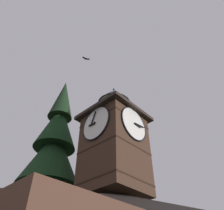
# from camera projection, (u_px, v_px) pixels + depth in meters

# --- Properties ---
(clock_tower) EXTENTS (4.14, 4.14, 8.68)m
(clock_tower) POSITION_uv_depth(u_px,v_px,m) (114.00, 141.00, 15.43)
(clock_tower) COLOR #422B1E
(clock_tower) RESTS_ON building_main
(pine_tree_behind) EXTENTS (6.80, 6.80, 17.61)m
(pine_tree_behind) POSITION_uv_depth(u_px,v_px,m) (46.00, 195.00, 15.42)
(pine_tree_behind) COLOR #473323
(pine_tree_behind) RESTS_ON ground_plane
(flying_bird_high) EXTENTS (0.69, 0.45, 0.11)m
(flying_bird_high) POSITION_uv_depth(u_px,v_px,m) (120.00, 101.00, 22.66)
(flying_bird_high) COLOR black
(flying_bird_low) EXTENTS (0.69, 0.41, 0.15)m
(flying_bird_low) POSITION_uv_depth(u_px,v_px,m) (86.00, 59.00, 21.70)
(flying_bird_low) COLOR black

